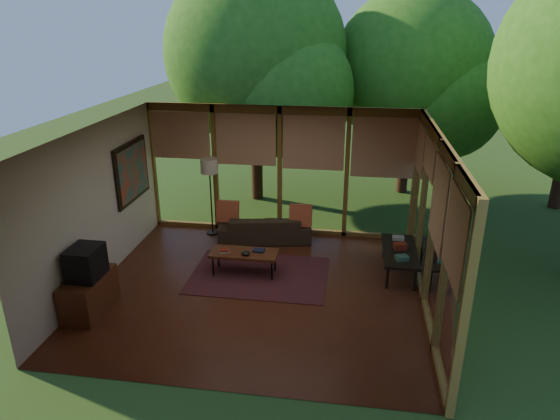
% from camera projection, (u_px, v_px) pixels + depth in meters
% --- Properties ---
extents(floor, '(5.50, 5.50, 0.00)m').
position_uv_depth(floor, '(258.00, 289.00, 8.49)').
color(floor, '#5A2817').
rests_on(floor, ground).
extents(ceiling, '(5.50, 5.50, 0.00)m').
position_uv_depth(ceiling, '(255.00, 133.00, 7.51)').
color(ceiling, silver).
rests_on(ceiling, ground).
extents(wall_left, '(0.04, 5.00, 2.70)m').
position_uv_depth(wall_left, '(96.00, 207.00, 8.38)').
color(wall_left, silver).
rests_on(wall_left, ground).
extents(wall_front, '(5.50, 0.04, 2.70)m').
position_uv_depth(wall_front, '(214.00, 297.00, 5.70)').
color(wall_front, silver).
rests_on(wall_front, ground).
extents(window_wall_back, '(5.50, 0.12, 2.70)m').
position_uv_depth(window_wall_back, '(280.00, 171.00, 10.30)').
color(window_wall_back, olive).
rests_on(window_wall_back, ground).
extents(window_wall_right, '(0.12, 5.00, 2.70)m').
position_uv_depth(window_wall_right, '(433.00, 226.00, 7.62)').
color(window_wall_right, olive).
rests_on(window_wall_right, ground).
extents(tree_nw, '(4.23, 4.23, 5.64)m').
position_uv_depth(tree_nw, '(255.00, 54.00, 11.55)').
color(tree_nw, '#3A1E15').
rests_on(tree_nw, ground).
extents(tree_ne, '(3.90, 3.90, 5.07)m').
position_uv_depth(tree_ne, '(412.00, 70.00, 12.19)').
color(tree_ne, '#3A1E15').
rests_on(tree_ne, ground).
extents(rug, '(2.41, 1.71, 0.01)m').
position_uv_depth(rug, '(259.00, 275.00, 8.95)').
color(rug, maroon).
rests_on(rug, floor).
extents(sofa, '(1.99, 1.08, 0.55)m').
position_uv_depth(sofa, '(265.00, 228.00, 10.27)').
color(sofa, '#34281A').
rests_on(sofa, floor).
extents(pillow_left, '(0.45, 0.24, 0.47)m').
position_uv_depth(pillow_left, '(228.00, 212.00, 10.21)').
color(pillow_left, '#98260D').
rests_on(pillow_left, sofa).
extents(pillow_right, '(0.45, 0.24, 0.47)m').
position_uv_depth(pillow_right, '(301.00, 216.00, 10.00)').
color(pillow_right, '#98260D').
rests_on(pillow_right, sofa).
extents(ct_book_lower, '(0.21, 0.18, 0.03)m').
position_uv_depth(ct_book_lower, '(224.00, 251.00, 8.86)').
color(ct_book_lower, '#AAA59A').
rests_on(ct_book_lower, coffee_table).
extents(ct_book_upper, '(0.18, 0.15, 0.03)m').
position_uv_depth(ct_book_upper, '(224.00, 250.00, 8.85)').
color(ct_book_upper, maroon).
rests_on(ct_book_upper, coffee_table).
extents(ct_book_side, '(0.22, 0.17, 0.03)m').
position_uv_depth(ct_book_side, '(259.00, 250.00, 8.90)').
color(ct_book_side, '#161931').
rests_on(ct_book_side, coffee_table).
extents(ct_bowl, '(0.16, 0.16, 0.07)m').
position_uv_depth(ct_bowl, '(246.00, 253.00, 8.75)').
color(ct_bowl, black).
rests_on(ct_bowl, coffee_table).
extents(media_cabinet, '(0.50, 1.00, 0.60)m').
position_uv_depth(media_cabinet, '(89.00, 294.00, 7.77)').
color(media_cabinet, '#5D2D19').
rests_on(media_cabinet, floor).
extents(television, '(0.45, 0.55, 0.50)m').
position_uv_depth(television, '(86.00, 263.00, 7.57)').
color(television, black).
rests_on(television, media_cabinet).
extents(console_book_a, '(0.25, 0.22, 0.08)m').
position_uv_depth(console_book_a, '(402.00, 258.00, 8.50)').
color(console_book_a, '#365F4A').
rests_on(console_book_a, side_console).
extents(console_book_b, '(0.25, 0.21, 0.10)m').
position_uv_depth(console_book_b, '(400.00, 246.00, 8.91)').
color(console_book_b, maroon).
rests_on(console_book_b, side_console).
extents(console_book_c, '(0.21, 0.15, 0.06)m').
position_uv_depth(console_book_c, '(398.00, 238.00, 9.29)').
color(console_book_c, '#AAA59A').
rests_on(console_book_c, side_console).
extents(floor_lamp, '(0.36, 0.36, 1.65)m').
position_uv_depth(floor_lamp, '(210.00, 170.00, 10.18)').
color(floor_lamp, black).
rests_on(floor_lamp, floor).
extents(coffee_table, '(1.20, 0.50, 0.43)m').
position_uv_depth(coffee_table, '(244.00, 254.00, 8.88)').
color(coffee_table, '#5D2D19').
rests_on(coffee_table, floor).
extents(side_console, '(0.60, 1.40, 0.46)m').
position_uv_depth(side_console, '(400.00, 252.00, 8.90)').
color(side_console, black).
rests_on(side_console, floor).
extents(wall_painting, '(0.06, 1.35, 1.15)m').
position_uv_depth(wall_painting, '(132.00, 172.00, 9.60)').
color(wall_painting, black).
rests_on(wall_painting, wall_left).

